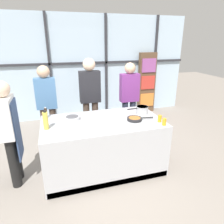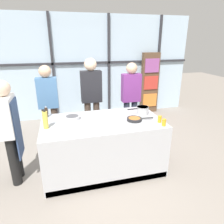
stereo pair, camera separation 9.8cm
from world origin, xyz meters
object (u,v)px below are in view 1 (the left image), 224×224
object	(u,v)px
spectator_center_left	(90,95)
saucepan	(142,110)
juice_glass_far	(160,119)
chef	(9,129)
mixing_bowl	(72,118)
pepper_grinder	(46,113)
juice_glass_near	(164,122)
frying_pan	(135,119)
white_plate	(75,134)
spectator_far_left	(47,102)
spectator_center_right	(129,95)
oil_bottle	(46,121)

from	to	relation	value
spectator_center_left	saucepan	bearing A→B (deg)	128.83
spectator_center_left	juice_glass_far	bearing A→B (deg)	122.67
chef	spectator_center_left	distance (m)	1.75
mixing_bowl	pepper_grinder	bearing A→B (deg)	152.64
pepper_grinder	juice_glass_near	distance (m)	1.96
chef	juice_glass_far	bearing A→B (deg)	82.13
chef	frying_pan	xyz separation A→B (m)	(1.91, -0.14, -0.00)
juice_glass_far	white_plate	bearing A→B (deg)	-177.48
spectator_center_left	mixing_bowl	world-z (taller)	spectator_center_left
pepper_grinder	mixing_bowl	bearing A→B (deg)	-27.36
spectator_far_left	spectator_center_right	xyz separation A→B (m)	(1.76, 0.00, -0.01)
spectator_center_left	spectator_center_right	distance (m)	0.88
juice_glass_far	chef	bearing A→B (deg)	172.13
spectator_far_left	frying_pan	bearing A→B (deg)	139.50
juice_glass_near	spectator_center_right	bearing A→B (deg)	89.91
frying_pan	mixing_bowl	size ratio (longest dim) A/B	1.72
chef	spectator_center_right	size ratio (longest dim) A/B	0.96
frying_pan	juice_glass_near	distance (m)	0.48
juice_glass_near	mixing_bowl	bearing A→B (deg)	154.91
spectator_far_left	spectator_center_right	size ratio (longest dim) A/B	1.00
oil_bottle	spectator_far_left	bearing A→B (deg)	90.12
spectator_center_right	juice_glass_far	size ratio (longest dim) A/B	15.35
frying_pan	mixing_bowl	bearing A→B (deg)	162.21
white_plate	mixing_bowl	xyz separation A→B (m)	(0.02, 0.55, 0.02)
spectator_center_right	oil_bottle	bearing A→B (deg)	32.99
spectator_far_left	spectator_center_left	distance (m)	0.88
spectator_far_left	chef	bearing A→B (deg)	63.97
chef	spectator_center_right	world-z (taller)	spectator_center_right
pepper_grinder	white_plate	bearing A→B (deg)	-62.71
spectator_center_right	juice_glass_far	distance (m)	1.37
pepper_grinder	spectator_far_left	bearing A→B (deg)	89.33
juice_glass_near	juice_glass_far	xyz separation A→B (m)	(0.00, 0.14, 0.00)
mixing_bowl	juice_glass_far	distance (m)	1.43
spectator_center_left	juice_glass_far	size ratio (longest dim) A/B	16.36
oil_bottle	juice_glass_far	bearing A→B (deg)	-7.38
spectator_center_right	saucepan	world-z (taller)	spectator_center_right
pepper_grinder	juice_glass_near	bearing A→B (deg)	-25.64
mixing_bowl	juice_glass_near	size ratio (longest dim) A/B	2.32
frying_pan	juice_glass_far	bearing A→B (deg)	-25.84
spectator_far_left	frying_pan	world-z (taller)	spectator_far_left
spectator_far_left	pepper_grinder	world-z (taller)	spectator_far_left
spectator_center_left	mixing_bowl	xyz separation A→B (m)	(-0.47, -0.88, -0.12)
chef	white_plate	size ratio (longest dim) A/B	6.90
frying_pan	pepper_grinder	world-z (taller)	pepper_grinder
white_plate	frying_pan	bearing A→B (deg)	13.02
saucepan	spectator_center_left	bearing A→B (deg)	128.83
frying_pan	mixing_bowl	distance (m)	1.04
pepper_grinder	spectator_center_left	bearing A→B (deg)	36.70
spectator_center_right	saucepan	xyz separation A→B (m)	(-0.12, -0.94, -0.01)
spectator_center_right	mixing_bowl	bearing A→B (deg)	33.01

